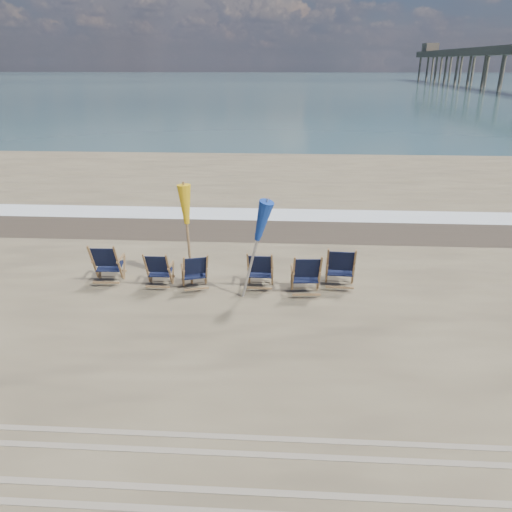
# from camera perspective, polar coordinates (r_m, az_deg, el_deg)

# --- Properties ---
(ocean) EXTENTS (400.00, 400.00, 0.00)m
(ocean) POSITION_cam_1_polar(r_m,az_deg,el_deg) (135.59, 3.43, 19.29)
(ocean) COLOR #37555B
(ocean) RESTS_ON ground
(surf_foam) EXTENTS (200.00, 1.40, 0.01)m
(surf_foam) POSITION_cam_1_polar(r_m,az_deg,el_deg) (16.50, 1.29, 4.79)
(surf_foam) COLOR silver
(surf_foam) RESTS_ON ground
(wet_sand_strip) EXTENTS (200.00, 2.60, 0.00)m
(wet_sand_strip) POSITION_cam_1_polar(r_m,az_deg,el_deg) (15.07, 1.07, 3.16)
(wet_sand_strip) COLOR #42362A
(wet_sand_strip) RESTS_ON ground
(tire_tracks) EXTENTS (80.00, 1.30, 0.01)m
(tire_tracks) POSITION_cam_1_polar(r_m,az_deg,el_deg) (6.67, -2.85, -23.38)
(tire_tracks) COLOR gray
(tire_tracks) RESTS_ON ground
(beach_chair_0) EXTENTS (0.66, 0.74, 1.00)m
(beach_chair_0) POSITION_cam_1_polar(r_m,az_deg,el_deg) (11.49, -15.46, -0.89)
(beach_chair_0) COLOR black
(beach_chair_0) RESTS_ON ground
(beach_chair_1) EXTENTS (0.57, 0.64, 0.89)m
(beach_chair_1) POSITION_cam_1_polar(r_m,az_deg,el_deg) (11.06, -9.92, -1.64)
(beach_chair_1) COLOR black
(beach_chair_1) RESTS_ON ground
(beach_chair_2) EXTENTS (0.74, 0.79, 0.89)m
(beach_chair_2) POSITION_cam_1_polar(r_m,az_deg,el_deg) (10.92, -5.64, -1.69)
(beach_chair_2) COLOR black
(beach_chair_2) RESTS_ON ground
(beach_chair_3) EXTENTS (0.60, 0.67, 0.92)m
(beach_chair_3) POSITION_cam_1_polar(r_m,az_deg,el_deg) (10.83, 1.83, -1.71)
(beach_chair_3) COLOR black
(beach_chair_3) RESTS_ON ground
(beach_chair_4) EXTENTS (0.69, 0.76, 1.00)m
(beach_chair_4) POSITION_cam_1_polar(r_m,az_deg,el_deg) (10.60, 7.30, -2.18)
(beach_chair_4) COLOR black
(beach_chair_4) RESTS_ON ground
(beach_chair_5) EXTENTS (0.70, 0.78, 1.02)m
(beach_chair_5) POSITION_cam_1_polar(r_m,az_deg,el_deg) (11.02, 11.12, -1.42)
(beach_chair_5) COLOR black
(beach_chair_5) RESTS_ON ground
(umbrella_yellow) EXTENTS (0.30, 0.30, 2.26)m
(umbrella_yellow) POSITION_cam_1_polar(r_m,az_deg,el_deg) (10.83, -7.91, 5.21)
(umbrella_yellow) COLOR olive
(umbrella_yellow) RESTS_ON ground
(umbrella_blue) EXTENTS (0.30, 0.30, 2.24)m
(umbrella_blue) POSITION_cam_1_polar(r_m,az_deg,el_deg) (9.95, -0.32, 3.88)
(umbrella_blue) COLOR #A5A5AD
(umbrella_blue) RESTS_ON ground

